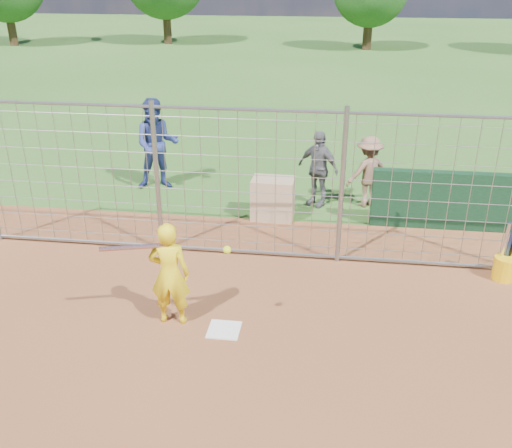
# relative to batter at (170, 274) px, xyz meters

# --- Properties ---
(ground) EXTENTS (100.00, 100.00, 0.00)m
(ground) POSITION_rel_batter_xyz_m (0.75, 0.07, -0.75)
(ground) COLOR #2D591E
(ground) RESTS_ON ground
(home_plate) EXTENTS (0.43, 0.43, 0.02)m
(home_plate) POSITION_rel_batter_xyz_m (0.75, -0.13, -0.74)
(home_plate) COLOR silver
(home_plate) RESTS_ON ground
(dugout_wall) EXTENTS (2.60, 0.20, 1.10)m
(dugout_wall) POSITION_rel_batter_xyz_m (4.15, 3.67, -0.20)
(dugout_wall) COLOR #11381E
(dugout_wall) RESTS_ON ground
(batter) EXTENTS (0.56, 0.38, 1.49)m
(batter) POSITION_rel_batter_xyz_m (0.00, 0.00, 0.00)
(batter) COLOR yellow
(batter) RESTS_ON ground
(bystander_a) EXTENTS (1.12, 0.97, 1.97)m
(bystander_a) POSITION_rel_batter_xyz_m (-1.67, 5.02, 0.24)
(bystander_a) COLOR navy
(bystander_a) RESTS_ON ground
(bystander_b) EXTENTS (0.98, 0.79, 1.56)m
(bystander_b) POSITION_rel_batter_xyz_m (1.80, 4.50, 0.03)
(bystander_b) COLOR #58585D
(bystander_b) RESTS_ON ground
(bystander_c) EXTENTS (1.08, 0.93, 1.45)m
(bystander_c) POSITION_rel_batter_xyz_m (2.81, 4.60, -0.02)
(bystander_c) COLOR brown
(bystander_c) RESTS_ON ground
(equipment_bin) EXTENTS (0.82, 0.58, 0.80)m
(equipment_bin) POSITION_rel_batter_xyz_m (0.99, 3.70, -0.35)
(equipment_bin) COLOR tan
(equipment_bin) RESTS_ON ground
(equipment_in_play) EXTENTS (1.70, 0.29, 0.15)m
(equipment_in_play) POSITION_rel_batter_xyz_m (-0.11, -0.16, 0.47)
(equipment_in_play) COLOR silver
(equipment_in_play) RESTS_ON ground
(bucket_with_bats) EXTENTS (0.34, 0.34, 0.97)m
(bucket_with_bats) POSITION_rel_batter_xyz_m (4.83, 1.83, -0.50)
(bucket_with_bats) COLOR yellow
(bucket_with_bats) RESTS_ON ground
(backstop_fence) EXTENTS (9.08, 0.08, 2.60)m
(backstop_fence) POSITION_rel_batter_xyz_m (0.75, 2.07, 0.51)
(backstop_fence) COLOR gray
(backstop_fence) RESTS_ON ground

